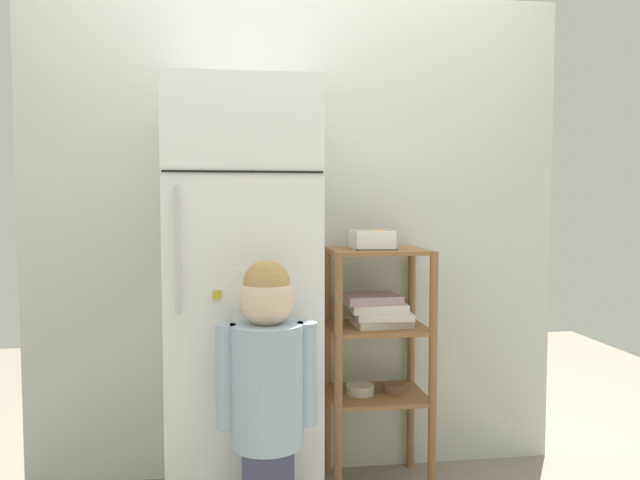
# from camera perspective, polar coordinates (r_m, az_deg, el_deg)

# --- Properties ---
(kitchen_wall_back) EXTENTS (2.48, 0.03, 2.24)m
(kitchen_wall_back) POSITION_cam_1_polar(r_m,az_deg,el_deg) (2.71, -2.03, 0.43)
(kitchen_wall_back) COLOR silver
(kitchen_wall_back) RESTS_ON ground
(refrigerator) EXTENTS (0.58, 0.61, 1.74)m
(refrigerator) POSITION_cam_1_polar(r_m,az_deg,el_deg) (2.41, -7.44, -5.96)
(refrigerator) COLOR white
(refrigerator) RESTS_ON ground
(child_standing) EXTENTS (0.35, 0.26, 1.07)m
(child_standing) POSITION_cam_1_polar(r_m,az_deg,el_deg) (2.05, -5.23, -13.86)
(child_standing) COLOR #454764
(child_standing) RESTS_ON ground
(pantry_shelf_unit) EXTENTS (0.44, 0.35, 1.07)m
(pantry_shelf_unit) POSITION_cam_1_polar(r_m,az_deg,el_deg) (2.62, 5.67, -9.29)
(pantry_shelf_unit) COLOR olive
(pantry_shelf_unit) RESTS_ON ground
(fruit_bin) EXTENTS (0.18, 0.20, 0.09)m
(fruit_bin) POSITION_cam_1_polar(r_m,az_deg,el_deg) (2.56, 5.37, -0.05)
(fruit_bin) COLOR white
(fruit_bin) RESTS_ON pantry_shelf_unit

